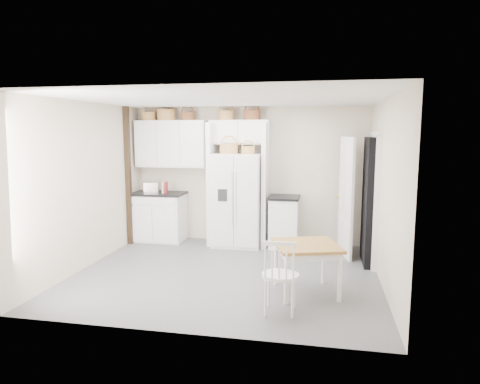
# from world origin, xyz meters

# --- Properties ---
(floor) EXTENTS (4.50, 4.50, 0.00)m
(floor) POSITION_xyz_m (0.00, 0.00, 0.00)
(floor) COLOR #4D4E50
(floor) RESTS_ON ground
(ceiling) EXTENTS (4.50, 4.50, 0.00)m
(ceiling) POSITION_xyz_m (0.00, 0.00, 2.60)
(ceiling) COLOR white
(ceiling) RESTS_ON wall_back
(wall_back) EXTENTS (4.50, 0.00, 4.50)m
(wall_back) POSITION_xyz_m (0.00, 2.00, 1.30)
(wall_back) COLOR beige
(wall_back) RESTS_ON floor
(wall_left) EXTENTS (0.00, 4.00, 4.00)m
(wall_left) POSITION_xyz_m (-2.25, 0.00, 1.30)
(wall_left) COLOR beige
(wall_left) RESTS_ON floor
(wall_right) EXTENTS (0.00, 4.00, 4.00)m
(wall_right) POSITION_xyz_m (2.25, 0.00, 1.30)
(wall_right) COLOR beige
(wall_right) RESTS_ON floor
(refrigerator) EXTENTS (0.90, 0.72, 1.74)m
(refrigerator) POSITION_xyz_m (-0.15, 1.65, 0.87)
(refrigerator) COLOR white
(refrigerator) RESTS_ON floor
(base_cab_left) EXTENTS (0.99, 0.63, 0.92)m
(base_cab_left) POSITION_xyz_m (-1.75, 1.70, 0.46)
(base_cab_left) COLOR white
(base_cab_left) RESTS_ON floor
(base_cab_right) EXTENTS (0.52, 0.62, 0.91)m
(base_cab_right) POSITION_xyz_m (0.71, 1.70, 0.46)
(base_cab_right) COLOR white
(base_cab_right) RESTS_ON floor
(dining_table) EXTENTS (1.01, 1.01, 0.67)m
(dining_table) POSITION_xyz_m (1.22, -0.57, 0.34)
(dining_table) COLOR brown
(dining_table) RESTS_ON floor
(windsor_chair) EXTENTS (0.45, 0.41, 0.91)m
(windsor_chair) POSITION_xyz_m (0.94, -1.25, 0.45)
(windsor_chair) COLOR white
(windsor_chair) RESTS_ON floor
(counter_left) EXTENTS (1.03, 0.67, 0.04)m
(counter_left) POSITION_xyz_m (-1.75, 1.70, 0.94)
(counter_left) COLOR black
(counter_left) RESTS_ON base_cab_left
(counter_right) EXTENTS (0.56, 0.66, 0.04)m
(counter_right) POSITION_xyz_m (0.71, 1.70, 0.93)
(counter_right) COLOR black
(counter_right) RESTS_ON base_cab_right
(toaster) EXTENTS (0.31, 0.23, 0.19)m
(toaster) POSITION_xyz_m (-1.90, 1.71, 1.06)
(toaster) COLOR silver
(toaster) RESTS_ON counter_left
(cookbook_red) EXTENTS (0.05, 0.15, 0.22)m
(cookbook_red) POSITION_xyz_m (-1.55, 1.62, 1.07)
(cookbook_red) COLOR maroon
(cookbook_red) RESTS_ON counter_left
(cookbook_cream) EXTENTS (0.06, 0.15, 0.21)m
(cookbook_cream) POSITION_xyz_m (-1.59, 1.62, 1.07)
(cookbook_cream) COLOR #F4EAC4
(cookbook_cream) RESTS_ON counter_left
(basket_upper_a) EXTENTS (0.29, 0.29, 0.16)m
(basket_upper_a) POSITION_xyz_m (-1.96, 1.83, 2.43)
(basket_upper_a) COLOR #9B7746
(basket_upper_a) RESTS_ON upper_cabinet
(basket_upper_b) EXTENTS (0.36, 0.36, 0.21)m
(basket_upper_b) POSITION_xyz_m (-1.59, 1.83, 2.46)
(basket_upper_b) COLOR #9B7746
(basket_upper_b) RESTS_ON upper_cabinet
(basket_upper_c) EXTENTS (0.27, 0.27, 0.16)m
(basket_upper_c) POSITION_xyz_m (-1.17, 1.83, 2.43)
(basket_upper_c) COLOR brown
(basket_upper_c) RESTS_ON upper_cabinet
(basket_bridge_a) EXTENTS (0.31, 0.31, 0.18)m
(basket_bridge_a) POSITION_xyz_m (-0.42, 1.83, 2.44)
(basket_bridge_a) COLOR #9B7746
(basket_bridge_a) RESTS_ON bridge_cabinet
(basket_bridge_b) EXTENTS (0.32, 0.32, 0.18)m
(basket_bridge_b) POSITION_xyz_m (0.08, 1.83, 2.44)
(basket_bridge_b) COLOR brown
(basket_bridge_b) RESTS_ON bridge_cabinet
(basket_fridge_a) EXTENTS (0.33, 0.33, 0.18)m
(basket_fridge_a) POSITION_xyz_m (-0.30, 1.55, 1.83)
(basket_fridge_a) COLOR #9B7746
(basket_fridge_a) RESTS_ON refrigerator
(basket_fridge_b) EXTENTS (0.25, 0.25, 0.13)m
(basket_fridge_b) POSITION_xyz_m (0.06, 1.55, 1.80)
(basket_fridge_b) COLOR #9B7746
(basket_fridge_b) RESTS_ON refrigerator
(upper_cabinet) EXTENTS (1.40, 0.34, 0.90)m
(upper_cabinet) POSITION_xyz_m (-1.50, 1.83, 1.90)
(upper_cabinet) COLOR white
(upper_cabinet) RESTS_ON wall_back
(bridge_cabinet) EXTENTS (1.12, 0.34, 0.45)m
(bridge_cabinet) POSITION_xyz_m (-0.15, 1.83, 2.12)
(bridge_cabinet) COLOR white
(bridge_cabinet) RESTS_ON wall_back
(fridge_panel_left) EXTENTS (0.08, 0.60, 2.30)m
(fridge_panel_left) POSITION_xyz_m (-0.66, 1.70, 1.15)
(fridge_panel_left) COLOR white
(fridge_panel_left) RESTS_ON floor
(fridge_panel_right) EXTENTS (0.08, 0.60, 2.30)m
(fridge_panel_right) POSITION_xyz_m (0.36, 1.70, 1.15)
(fridge_panel_right) COLOR white
(fridge_panel_right) RESTS_ON floor
(trim_post) EXTENTS (0.09, 0.09, 2.60)m
(trim_post) POSITION_xyz_m (-2.20, 1.35, 1.30)
(trim_post) COLOR black
(trim_post) RESTS_ON floor
(doorway_void) EXTENTS (0.18, 0.85, 2.05)m
(doorway_void) POSITION_xyz_m (2.16, 1.00, 1.02)
(doorway_void) COLOR black
(doorway_void) RESTS_ON floor
(door_slab) EXTENTS (0.21, 0.79, 2.05)m
(door_slab) POSITION_xyz_m (1.80, 1.33, 1.02)
(door_slab) COLOR white
(door_slab) RESTS_ON floor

